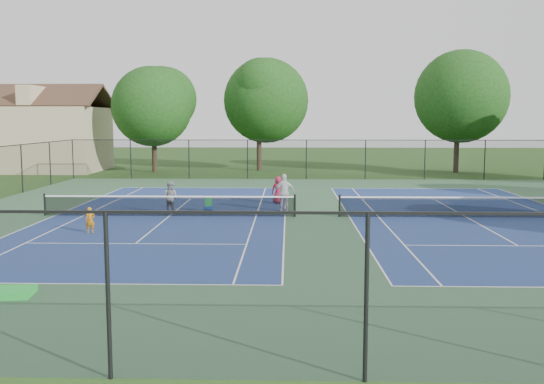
{
  "coord_description": "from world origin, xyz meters",
  "views": [
    {
      "loc": [
        -1.35,
        -28.2,
        4.59
      ],
      "look_at": [
        -2.1,
        -1.0,
        1.3
      ],
      "focal_mm": 40.0,
      "sensor_mm": 36.0,
      "label": 1
    }
  ],
  "objects_px": {
    "tree_back_b": "(259,96)",
    "ball_hopper": "(208,202)",
    "ball_crate": "(208,209)",
    "tree_back_a": "(153,102)",
    "child_player": "(90,220)",
    "bystander_c": "(278,190)",
    "tree_back_d": "(459,92)",
    "bystander_a": "(284,193)",
    "instructor": "(170,197)",
    "clapboard_house": "(44,136)"
  },
  "relations": [
    {
      "from": "child_player",
      "to": "bystander_a",
      "type": "bearing_deg",
      "value": 18.13
    },
    {
      "from": "tree_back_a",
      "to": "ball_hopper",
      "type": "xyz_separation_m",
      "value": [
        7.68,
        -22.64,
        -5.52
      ]
    },
    {
      "from": "tree_back_a",
      "to": "clapboard_house",
      "type": "bearing_deg",
      "value": 174.29
    },
    {
      "from": "bystander_a",
      "to": "bystander_c",
      "type": "distance_m",
      "value": 2.77
    },
    {
      "from": "child_player",
      "to": "bystander_a",
      "type": "relative_size",
      "value": 0.56
    },
    {
      "from": "bystander_a",
      "to": "tree_back_a",
      "type": "bearing_deg",
      "value": -74.01
    },
    {
      "from": "clapboard_house",
      "to": "instructor",
      "type": "bearing_deg",
      "value": -56.7
    },
    {
      "from": "tree_back_b",
      "to": "tree_back_d",
      "type": "relative_size",
      "value": 0.97
    },
    {
      "from": "ball_crate",
      "to": "bystander_c",
      "type": "bearing_deg",
      "value": 42.68
    },
    {
      "from": "tree_back_a",
      "to": "tree_back_b",
      "type": "relative_size",
      "value": 0.91
    },
    {
      "from": "tree_back_b",
      "to": "bystander_c",
      "type": "relative_size",
      "value": 6.69
    },
    {
      "from": "tree_back_a",
      "to": "ball_hopper",
      "type": "bearing_deg",
      "value": -71.26
    },
    {
      "from": "bystander_a",
      "to": "ball_hopper",
      "type": "distance_m",
      "value": 3.8
    },
    {
      "from": "tree_back_b",
      "to": "child_player",
      "type": "relative_size",
      "value": 9.54
    },
    {
      "from": "instructor",
      "to": "bystander_c",
      "type": "distance_m",
      "value": 6.37
    },
    {
      "from": "tree_back_a",
      "to": "child_player",
      "type": "height_order",
      "value": "tree_back_a"
    },
    {
      "from": "ball_hopper",
      "to": "tree_back_b",
      "type": "bearing_deg",
      "value": 86.93
    },
    {
      "from": "ball_crate",
      "to": "instructor",
      "type": "bearing_deg",
      "value": -162.64
    },
    {
      "from": "clapboard_house",
      "to": "ball_crate",
      "type": "bearing_deg",
      "value": -53.21
    },
    {
      "from": "tree_back_b",
      "to": "bystander_c",
      "type": "distance_m",
      "value": 22.38
    },
    {
      "from": "tree_back_d",
      "to": "child_player",
      "type": "relative_size",
      "value": 9.86
    },
    {
      "from": "tree_back_d",
      "to": "clapboard_house",
      "type": "xyz_separation_m",
      "value": [
        -36.0,
        1.0,
        -3.73
      ]
    },
    {
      "from": "instructor",
      "to": "ball_hopper",
      "type": "xyz_separation_m",
      "value": [
        1.78,
        0.56,
        -0.28
      ]
    },
    {
      "from": "tree_back_d",
      "to": "tree_back_b",
      "type": "bearing_deg",
      "value": 173.29
    },
    {
      "from": "tree_back_b",
      "to": "instructor",
      "type": "distance_m",
      "value": 26.04
    },
    {
      "from": "ball_crate",
      "to": "tree_back_d",
      "type": "bearing_deg",
      "value": 51.02
    },
    {
      "from": "child_player",
      "to": "tree_back_b",
      "type": "bearing_deg",
      "value": 60.36
    },
    {
      "from": "tree_back_b",
      "to": "bystander_a",
      "type": "distance_m",
      "value": 25.01
    },
    {
      "from": "tree_back_d",
      "to": "ball_crate",
      "type": "height_order",
      "value": "tree_back_d"
    },
    {
      "from": "tree_back_b",
      "to": "ball_hopper",
      "type": "distance_m",
      "value": 25.42
    },
    {
      "from": "child_player",
      "to": "tree_back_a",
      "type": "bearing_deg",
      "value": 77.73
    },
    {
      "from": "tree_back_b",
      "to": "clapboard_house",
      "type": "bearing_deg",
      "value": -176.99
    },
    {
      "from": "tree_back_a",
      "to": "bystander_c",
      "type": "bearing_deg",
      "value": -60.39
    },
    {
      "from": "tree_back_d",
      "to": "bystander_a",
      "type": "xyz_separation_m",
      "value": [
        -14.56,
        -22.24,
        -5.88
      ]
    },
    {
      "from": "tree_back_a",
      "to": "child_player",
      "type": "xyz_separation_m",
      "value": [
        3.64,
        -28.28,
        -5.51
      ]
    },
    {
      "from": "tree_back_b",
      "to": "ball_crate",
      "type": "xyz_separation_m",
      "value": [
        -1.32,
        -24.64,
        -6.44
      ]
    },
    {
      "from": "bystander_c",
      "to": "tree_back_b",
      "type": "bearing_deg",
      "value": -75.09
    },
    {
      "from": "tree_back_a",
      "to": "ball_crate",
      "type": "relative_size",
      "value": 22.52
    },
    {
      "from": "tree_back_b",
      "to": "clapboard_house",
      "type": "xyz_separation_m",
      "value": [
        -19.0,
        -1.0,
        -3.5
      ]
    },
    {
      "from": "clapboard_house",
      "to": "tree_back_a",
      "type": "bearing_deg",
      "value": -5.71
    },
    {
      "from": "bystander_a",
      "to": "ball_crate",
      "type": "relative_size",
      "value": 4.63
    },
    {
      "from": "bystander_a",
      "to": "ball_crate",
      "type": "xyz_separation_m",
      "value": [
        -3.76,
        -0.4,
        -0.79
      ]
    },
    {
      "from": "tree_back_a",
      "to": "ball_crate",
      "type": "distance_m",
      "value": 24.62
    },
    {
      "from": "instructor",
      "to": "bystander_c",
      "type": "bearing_deg",
      "value": -127.64
    },
    {
      "from": "tree_back_a",
      "to": "instructor",
      "type": "xyz_separation_m",
      "value": [
        5.9,
        -23.2,
        -5.24
      ]
    },
    {
      "from": "child_player",
      "to": "bystander_a",
      "type": "xyz_separation_m",
      "value": [
        7.8,
        6.04,
        0.42
      ]
    },
    {
      "from": "child_player",
      "to": "bystander_c",
      "type": "relative_size",
      "value": 0.7
    },
    {
      "from": "bystander_a",
      "to": "ball_hopper",
      "type": "xyz_separation_m",
      "value": [
        -3.76,
        -0.4,
        -0.42
      ]
    },
    {
      "from": "tree_back_d",
      "to": "instructor",
      "type": "height_order",
      "value": "tree_back_d"
    },
    {
      "from": "tree_back_d",
      "to": "bystander_a",
      "type": "height_order",
      "value": "tree_back_d"
    }
  ]
}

